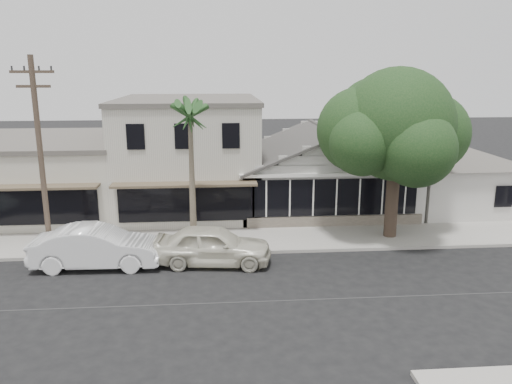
{
  "coord_description": "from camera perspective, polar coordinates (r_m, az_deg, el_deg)",
  "views": [
    {
      "loc": [
        -1.34,
        -16.95,
        8.4
      ],
      "look_at": [
        0.49,
        6.0,
        2.72
      ],
      "focal_mm": 35.0,
      "sensor_mm": 36.0,
      "label": 1
    }
  ],
  "objects": [
    {
      "name": "ground",
      "position": [
        18.96,
        -0.04,
        -12.44
      ],
      "size": [
        140.0,
        140.0,
        0.0
      ],
      "primitive_type": "plane",
      "color": "black",
      "rests_on": "ground"
    },
    {
      "name": "sidewalk_north",
      "position": [
        25.99,
        -19.25,
        -5.64
      ],
      "size": [
        90.0,
        3.5,
        0.15
      ],
      "primitive_type": "cube",
      "color": "#9E9991",
      "rests_on": "ground"
    },
    {
      "name": "corner_shop",
      "position": [
        30.65,
        7.47,
        2.86
      ],
      "size": [
        10.4,
        8.6,
        5.1
      ],
      "color": "beige",
      "rests_on": "ground"
    },
    {
      "name": "side_cottage",
      "position": [
        32.69,
        21.97,
        0.64
      ],
      "size": [
        6.0,
        6.0,
        3.0
      ],
      "primitive_type": "cube",
      "color": "beige",
      "rests_on": "ground"
    },
    {
      "name": "row_building_near",
      "position": [
        30.93,
        -7.6,
        4.14
      ],
      "size": [
        8.0,
        10.0,
        6.5
      ],
      "primitive_type": "cube",
      "color": "beige",
      "rests_on": "ground"
    },
    {
      "name": "row_building_midnear",
      "position": [
        32.87,
        -23.4,
        1.65
      ],
      "size": [
        10.0,
        10.0,
        4.2
      ],
      "primitive_type": "cube",
      "color": "beige",
      "rests_on": "ground"
    },
    {
      "name": "utility_pole",
      "position": [
        23.71,
        -23.41,
        3.95
      ],
      "size": [
        1.8,
        0.24,
        9.0
      ],
      "color": "brown",
      "rests_on": "ground"
    },
    {
      "name": "car_0",
      "position": [
        22.14,
        -4.97,
        -6.08
      ],
      "size": [
        5.33,
        2.62,
        1.75
      ],
      "primitive_type": "imported",
      "rotation": [
        0.0,
        0.0,
        1.46
      ],
      "color": "silver",
      "rests_on": "ground"
    },
    {
      "name": "car_1",
      "position": [
        22.82,
        -17.73,
        -6.0
      ],
      "size": [
        5.55,
        2.04,
        1.82
      ],
      "primitive_type": "imported",
      "rotation": [
        0.0,
        0.0,
        1.55
      ],
      "color": "white",
      "rests_on": "ground"
    },
    {
      "name": "shade_tree",
      "position": [
        25.46,
        15.45,
        7.12
      ],
      "size": [
        7.72,
        6.98,
        8.56
      ],
      "rotation": [
        0.0,
        0.0,
        0.11
      ],
      "color": "#4C3A2E",
      "rests_on": "ground"
    },
    {
      "name": "palm_east",
      "position": [
        23.0,
        -7.55,
        8.74
      ],
      "size": [
        2.59,
        2.59,
        7.47
      ],
      "color": "#726651",
      "rests_on": "ground"
    }
  ]
}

